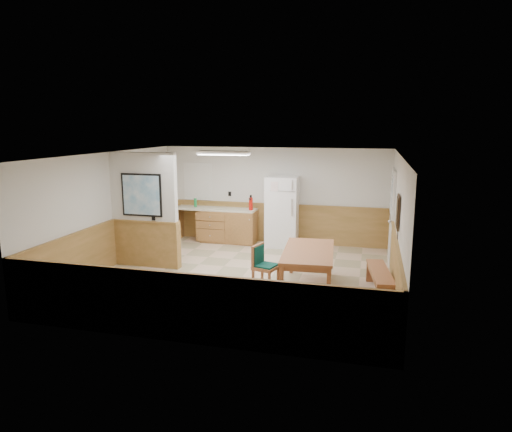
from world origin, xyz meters
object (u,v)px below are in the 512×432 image
(dining_chair, at_px, (262,263))
(fire_extinguisher, at_px, (251,203))
(soap_bottle, at_px, (195,203))
(dining_table, at_px, (308,255))
(refrigerator, at_px, (282,212))
(dining_bench, at_px, (380,277))

(dining_chair, distance_m, fire_extinguisher, 3.40)
(soap_bottle, bearing_deg, dining_table, -41.11)
(refrigerator, xyz_separation_m, dining_chair, (0.24, -3.16, -0.41))
(dining_table, distance_m, dining_chair, 0.89)
(dining_table, bearing_deg, dining_chair, -170.58)
(refrigerator, bearing_deg, soap_bottle, 175.50)
(soap_bottle, bearing_deg, refrigerator, -2.10)
(dining_bench, distance_m, dining_chair, 2.19)
(dining_chair, xyz_separation_m, fire_extinguisher, (-1.07, 3.17, 0.58))
(dining_table, bearing_deg, fire_extinguisher, 118.57)
(dining_table, height_order, fire_extinguisher, fire_extinguisher)
(dining_chair, relative_size, soap_bottle, 3.57)
(refrigerator, height_order, fire_extinguisher, refrigerator)
(refrigerator, distance_m, soap_bottle, 2.40)
(refrigerator, bearing_deg, dining_bench, -53.16)
(refrigerator, distance_m, dining_bench, 3.85)
(dining_table, xyz_separation_m, dining_chair, (-0.85, -0.21, -0.16))
(refrigerator, height_order, soap_bottle, refrigerator)
(dining_table, relative_size, fire_extinguisher, 4.81)
(dining_table, bearing_deg, soap_bottle, 134.54)
(dining_chair, bearing_deg, dining_bench, 21.55)
(dining_table, relative_size, dining_chair, 2.25)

